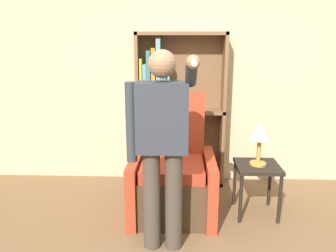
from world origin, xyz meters
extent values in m
cube|color=beige|center=(0.00, 2.03, 1.40)|extent=(8.00, 0.06, 2.80)
cube|color=brown|center=(-0.65, 1.85, 0.95)|extent=(0.04, 0.28, 1.90)
cube|color=brown|center=(0.40, 1.85, 0.95)|extent=(0.04, 0.28, 1.90)
cube|color=brown|center=(-0.13, 1.98, 0.95)|extent=(1.09, 0.01, 1.90)
cube|color=brown|center=(-0.13, 1.85, 0.02)|extent=(1.09, 0.28, 0.04)
cube|color=brown|center=(-0.13, 1.85, 0.95)|extent=(1.09, 0.28, 0.04)
cube|color=brown|center=(-0.13, 1.85, 1.88)|extent=(1.09, 0.28, 0.04)
cube|color=black|center=(-0.60, 1.85, 0.38)|extent=(0.04, 0.21, 0.68)
cube|color=#238438|center=(-0.56, 1.85, 0.45)|extent=(0.04, 0.18, 0.83)
cube|color=#337070|center=(-0.51, 1.85, 0.35)|extent=(0.05, 0.19, 0.61)
cube|color=#9E7A47|center=(-0.45, 1.85, 0.46)|extent=(0.05, 0.17, 0.83)
cube|color=purple|center=(-0.40, 1.85, 0.45)|extent=(0.03, 0.23, 0.83)
cube|color=black|center=(-0.36, 1.85, 0.41)|extent=(0.05, 0.17, 0.74)
cube|color=red|center=(-0.32, 1.85, 0.47)|extent=(0.02, 0.19, 0.86)
cube|color=red|center=(-0.27, 1.85, 0.33)|extent=(0.04, 0.23, 0.59)
cube|color=gold|center=(-0.61, 1.85, 1.28)|extent=(0.03, 0.22, 0.62)
cube|color=#5B99A8|center=(-0.56, 1.85, 1.25)|extent=(0.04, 0.19, 0.56)
cube|color=#337070|center=(-0.52, 1.85, 1.33)|extent=(0.05, 0.21, 0.72)
cube|color=orange|center=(-0.46, 1.85, 1.34)|extent=(0.05, 0.20, 0.75)
cube|color=#5B99A8|center=(-0.40, 1.85, 1.40)|extent=(0.05, 0.18, 0.86)
cube|color=#337070|center=(-0.35, 1.85, 1.30)|extent=(0.03, 0.23, 0.66)
cube|color=#337070|center=(-0.32, 1.85, 1.33)|extent=(0.03, 0.24, 0.71)
cube|color=#5B99A8|center=(-0.27, 1.85, 1.28)|extent=(0.03, 0.21, 0.62)
cube|color=#4C3823|center=(-0.21, 1.02, 0.24)|extent=(0.67, 0.74, 0.47)
cube|color=#B23D23|center=(-0.21, 0.98, 0.53)|extent=(0.63, 0.62, 0.12)
cube|color=#B23D23|center=(-0.21, 1.35, 0.75)|extent=(0.67, 0.16, 1.03)
cube|color=#B23D23|center=(-0.59, 1.02, 0.32)|extent=(0.10, 0.82, 0.64)
cube|color=#B23D23|center=(0.18, 1.02, 0.32)|extent=(0.10, 0.82, 0.64)
cylinder|color=#473D33|center=(-0.37, 0.44, 0.45)|extent=(0.15, 0.15, 0.90)
cylinder|color=#473D33|center=(-0.18, 0.44, 0.45)|extent=(0.15, 0.15, 0.90)
cube|color=#333842|center=(-0.28, 0.44, 1.18)|extent=(0.42, 0.24, 0.57)
sphere|color=#997051|center=(-0.28, 0.44, 1.61)|extent=(0.22, 0.22, 0.22)
cylinder|color=#333842|center=(-0.53, 0.44, 1.14)|extent=(0.09, 0.09, 0.66)
cylinder|color=#333842|center=(-0.05, 0.33, 1.55)|extent=(0.09, 0.28, 0.23)
cylinder|color=#333842|center=(-0.05, 0.08, 1.64)|extent=(0.08, 0.27, 0.10)
sphere|color=#997051|center=(-0.05, -0.05, 1.65)|extent=(0.09, 0.09, 0.09)
cylinder|color=white|center=(-0.05, -0.14, 1.65)|extent=(0.04, 0.15, 0.04)
cube|color=black|center=(0.68, 1.07, 0.53)|extent=(0.44, 0.44, 0.04)
cylinder|color=black|center=(0.48, 0.88, 0.26)|extent=(0.04, 0.04, 0.51)
cylinder|color=black|center=(0.87, 0.88, 0.26)|extent=(0.04, 0.04, 0.51)
cylinder|color=black|center=(0.48, 1.26, 0.26)|extent=(0.04, 0.04, 0.51)
cylinder|color=black|center=(0.87, 1.26, 0.26)|extent=(0.04, 0.04, 0.51)
cylinder|color=gold|center=(0.68, 1.07, 0.56)|extent=(0.17, 0.17, 0.02)
cylinder|color=gold|center=(0.68, 1.07, 0.70)|extent=(0.04, 0.04, 0.25)
cone|color=beige|center=(0.68, 1.07, 0.92)|extent=(0.24, 0.24, 0.18)
camera|label=1|loc=(-0.13, -2.14, 1.77)|focal=35.00mm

